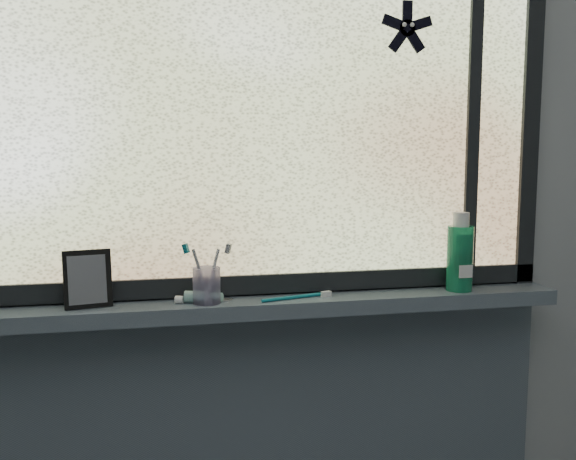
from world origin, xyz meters
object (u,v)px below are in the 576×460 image
at_px(toothbrush_cup, 207,285).
at_px(mouthwash_bottle, 460,252).
at_px(vanity_mirror, 88,279).
at_px(cream_tube, 464,261).

distance_m(toothbrush_cup, mouthwash_bottle, 0.69).
distance_m(vanity_mirror, toothbrush_cup, 0.29).
relative_size(vanity_mirror, mouthwash_bottle, 0.80).
xyz_separation_m(toothbrush_cup, cream_tube, (0.70, 0.00, 0.04)).
xyz_separation_m(vanity_mirror, cream_tube, (0.98, -0.02, 0.01)).
bearing_deg(cream_tube, mouthwash_bottle, 166.43).
distance_m(vanity_mirror, mouthwash_bottle, 0.97).
relative_size(mouthwash_bottle, cream_tube, 1.60).
bearing_deg(toothbrush_cup, vanity_mirror, 176.28).
bearing_deg(toothbrush_cup, cream_tube, 0.22).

